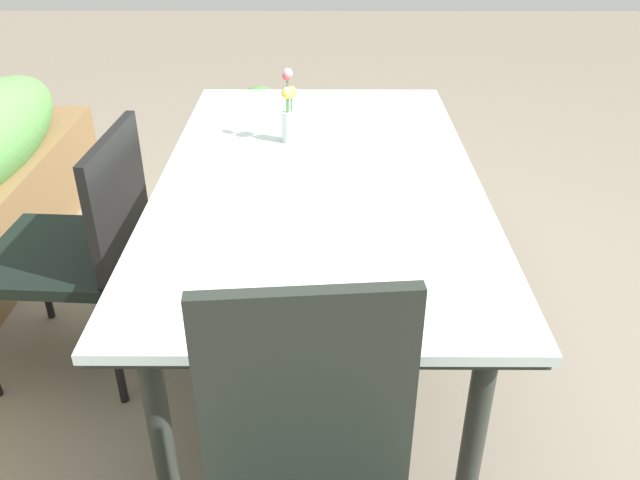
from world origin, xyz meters
name	(u,v)px	position (x,y,z in m)	size (l,w,h in m)	color
ground_plane	(323,342)	(0.00, 0.00, 0.00)	(12.00, 12.00, 0.00)	#756B5B
dining_table	(320,191)	(-0.03, 0.01, 0.65)	(1.76, 1.02, 0.71)	#B2C6C1
chair_far_side	(83,240)	(-0.08, 0.80, 0.50)	(0.51, 0.51, 0.87)	black
flower_vase	(290,110)	(0.26, 0.12, 0.83)	(0.06, 0.06, 0.26)	silver
potted_plant	(261,122)	(1.75, 0.37, 0.22)	(0.28, 0.28, 0.44)	gray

